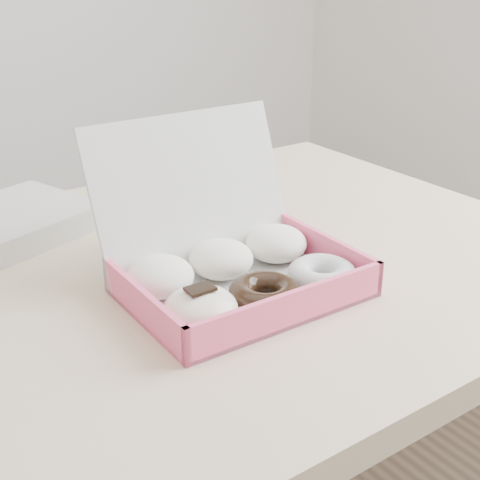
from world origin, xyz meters
TOP-DOWN VIEW (x-y plane):
  - table at (0.00, 0.00)m, footprint 1.20×0.80m
  - donut_box at (0.06, -0.09)m, footprint 0.29×0.27m
  - newspapers at (-0.13, 0.25)m, footprint 0.29×0.26m

SIDE VIEW (x-z plane):
  - table at x=0.00m, z-range 0.30..1.05m
  - newspapers at x=-0.13m, z-range 0.75..0.79m
  - donut_box at x=0.06m, z-range 0.68..0.89m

